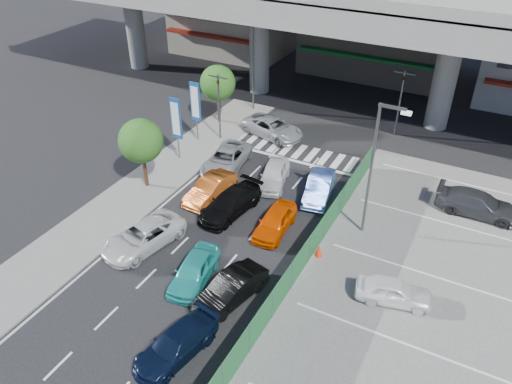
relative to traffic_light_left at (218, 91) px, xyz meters
The scene contains 27 objects.
ground 14.07m from the traffic_light_left, 62.68° to the right, with size 120.00×120.00×0.00m, color black.
parking_lot 20.28m from the traffic_light_left, 30.17° to the right, with size 12.00×28.00×0.06m, color #585856.
sidewalk_left 8.93m from the traffic_light_left, 95.71° to the right, with size 4.00×30.00×0.12m, color #585856.
fence_run 16.20m from the traffic_light_left, 43.73° to the right, with size 0.16×22.00×1.80m, color #216032, non-canonical shape.
expressway 12.72m from the traffic_light_left, 58.20° to the left, with size 64.00×14.00×10.75m.
traffic_light_left is the anchor object (origin of this frame).
traffic_light_right 13.63m from the traffic_light_left, 30.89° to the left, with size 1.60×1.24×5.20m.
street_lamp_right 14.68m from the traffic_light_left, 24.16° to the right, with size 1.65×0.22×8.00m.
street_lamp_left 6.06m from the traffic_light_left, 91.20° to the left, with size 1.65×0.22×8.00m.
signboard_near 4.22m from the traffic_light_left, 104.02° to the right, with size 0.80×0.14×4.70m.
signboard_far 1.93m from the traffic_light_left, 144.30° to the right, with size 0.80×0.14×4.70m.
tree_near 8.06m from the traffic_light_left, 95.71° to the right, with size 2.80×2.80×4.80m.
tree_far 3.02m from the traffic_light_left, 122.62° to the left, with size 2.80×2.80×4.80m.
minivan_navy_back 20.40m from the traffic_light_left, 64.26° to the right, with size 1.72×4.23×1.23m, color black.
sedan_white_mid_left 13.65m from the traffic_light_left, 77.49° to the right, with size 2.27×4.92×1.37m, color silver.
taxi_teal_mid 15.87m from the traffic_light_left, 63.73° to the right, with size 1.61×4.01×1.37m, color #27ACA7.
hatch_black_mid_right 17.26m from the traffic_light_left, 57.16° to the right, with size 1.46×4.19×1.38m, color black.
taxi_orange_left 8.64m from the traffic_light_left, 63.26° to the right, with size 1.46×4.19×1.38m, color #CC581A.
sedan_black_mid 10.22m from the traffic_light_left, 55.25° to the right, with size 1.93×4.74×1.38m, color black.
taxi_orange_right 12.47m from the traffic_light_left, 43.67° to the right, with size 1.58×3.94×1.34m, color #E84C00.
wagon_silver_front_left 5.44m from the traffic_light_left, 53.25° to the right, with size 2.29×4.97×1.38m, color #95979C.
sedan_white_front_mid 8.16m from the traffic_light_left, 30.62° to the right, with size 1.63×4.05×1.38m, color white.
kei_truck_front_right 10.86m from the traffic_light_left, 21.69° to the right, with size 1.46×4.19×1.38m, color #4D74D4.
crossing_wagon_silver 5.20m from the traffic_light_left, 35.37° to the left, with size 2.32×5.04×1.40m, color #A1A3A7.
parked_sedan_white 19.68m from the traffic_light_left, 33.38° to the right, with size 1.48×3.67×1.25m, color white.
parked_sedan_dgrey 19.09m from the traffic_light_left, ahead, with size 1.98×4.87×1.41m, color #333439.
traffic_cone 15.40m from the traffic_light_left, 38.15° to the right, with size 0.40×0.40×0.78m, color #F82D0D.
Camera 1 is at (12.17, -17.07, 17.97)m, focal length 35.00 mm.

